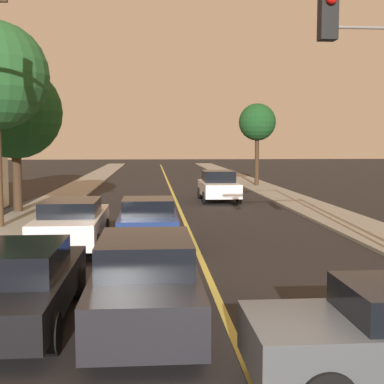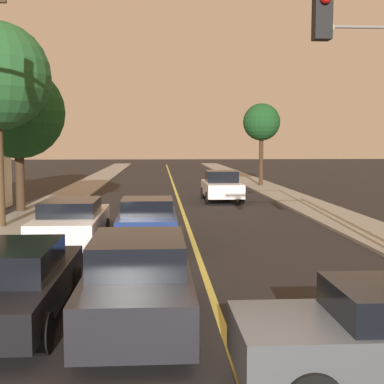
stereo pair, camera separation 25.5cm
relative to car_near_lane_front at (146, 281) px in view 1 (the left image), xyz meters
name	(u,v)px [view 1 (the left image)]	position (x,y,z in m)	size (l,w,h in m)	color
road_surface	(169,185)	(1.48, 32.32, -0.82)	(10.56, 80.00, 0.01)	black
sidewalk_left	(84,184)	(-5.05, 32.32, -0.76)	(2.50, 80.00, 0.12)	gray
sidewalk_right	(252,183)	(8.01, 32.32, -0.76)	(2.50, 80.00, 0.12)	gray
car_near_lane_front	(146,281)	(0.00, 0.00, 0.00)	(1.92, 4.90, 1.64)	black
car_near_lane_second	(148,222)	(0.00, 7.24, -0.02)	(1.90, 3.81, 1.55)	navy
car_outer_lane_front	(16,283)	(-2.32, 0.30, -0.07)	(2.01, 4.89, 1.46)	black
car_outer_lane_second	(72,223)	(-2.32, 7.20, -0.01)	(1.97, 4.97, 1.53)	white
car_far_oncoming	(219,186)	(3.86, 20.25, 0.03)	(2.05, 4.63, 1.70)	white
streetlamp_right	(376,103)	(6.54, 5.73, 3.57)	(2.24, 0.36, 6.53)	slate
tree_left_near	(15,112)	(-6.03, 15.68, 3.81)	(4.24, 4.24, 6.65)	#3D2B1C
tree_right_near	(257,123)	(7.89, 29.71, 3.90)	(2.72, 2.72, 6.02)	#3D2B1C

